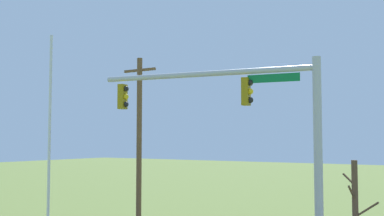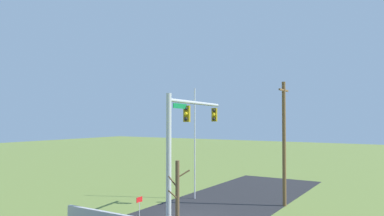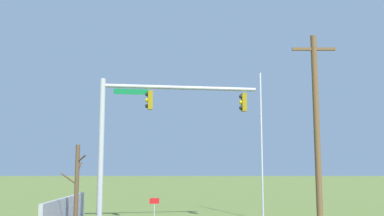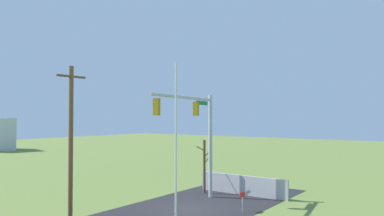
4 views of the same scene
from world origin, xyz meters
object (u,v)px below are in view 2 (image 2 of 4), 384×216
object	(u,v)px
bare_tree	(177,202)
signal_mast	(185,134)
open_sign	(139,202)
flagpole	(195,143)
utility_pole	(284,141)

from	to	relation	value
bare_tree	signal_mast	bearing A→B (deg)	-153.63
signal_mast	open_sign	size ratio (longest dim) A/B	6.61
bare_tree	open_sign	world-z (taller)	bare_tree
signal_mast	flagpole	distance (m)	7.34
bare_tree	open_sign	xyz separation A→B (m)	(-3.18, -5.02, -1.21)
flagpole	bare_tree	xyz separation A→B (m)	(9.43, 4.70, -2.17)
utility_pole	open_sign	distance (m)	10.88
open_sign	bare_tree	bearing A→B (deg)	57.58
utility_pole	bare_tree	world-z (taller)	utility_pole
open_sign	flagpole	bearing A→B (deg)	177.14
signal_mast	flagpole	xyz separation A→B (m)	(-6.50, -3.25, -0.99)
utility_pole	open_sign	bearing A→B (deg)	-42.70
utility_pole	bare_tree	xyz separation A→B (m)	(10.72, -1.93, -2.45)
utility_pole	open_sign	size ratio (longest dim) A/B	7.22
flagpole	bare_tree	bearing A→B (deg)	26.52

